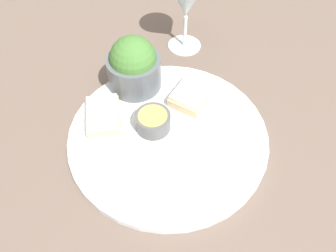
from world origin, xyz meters
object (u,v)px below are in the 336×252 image
Objects in this scene: cheese_toast_far at (191,95)px; cheese_toast_near at (103,115)px; salad_bowl at (134,66)px; sauce_ramekin at (153,121)px.

cheese_toast_near is at bearing -81.79° from cheese_toast_far.
salad_bowl reaches higher than cheese_toast_far.
cheese_toast_far is (-0.02, 0.17, -0.00)m from cheese_toast_near.
sauce_ramekin is 0.77× the size of cheese_toast_near.
sauce_ramekin is at bearing -55.84° from cheese_toast_far.
cheese_toast_far is (0.06, 0.10, -0.04)m from salad_bowl.
salad_bowl is 1.11× the size of cheese_toast_far.
cheese_toast_near is at bearing -109.27° from sauce_ramekin.
cheese_toast_far is at bearing 124.16° from sauce_ramekin.
salad_bowl is 0.12m from sauce_ramekin.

